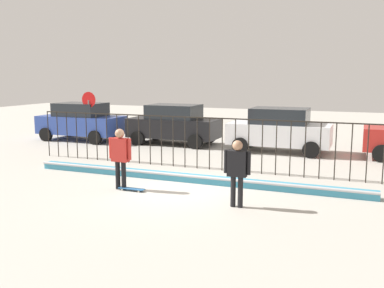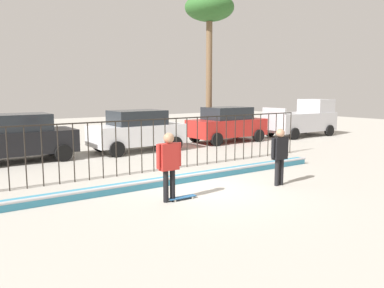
{
  "view_description": "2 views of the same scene",
  "coord_description": "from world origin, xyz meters",
  "views": [
    {
      "loc": [
        4.98,
        -11.16,
        3.31
      ],
      "look_at": [
        -0.03,
        1.35,
        1.14
      ],
      "focal_mm": 40.47,
      "sensor_mm": 36.0,
      "label": 1
    },
    {
      "loc": [
        -6.6,
        -8.92,
        2.86
      ],
      "look_at": [
        0.05,
        0.67,
        1.23
      ],
      "focal_mm": 36.77,
      "sensor_mm": 36.0,
      "label": 2
    }
  ],
  "objects": [
    {
      "name": "stop_sign",
      "position": [
        -7.32,
        6.25,
        1.62
      ],
      "size": [
        0.76,
        0.07,
        2.5
      ],
      "color": "slate",
      "rests_on": "ground"
    },
    {
      "name": "perimeter_fence",
      "position": [
        -0.0,
        2.93,
        1.13
      ],
      "size": [
        14.04,
        0.04,
        1.85
      ],
      "color": "black",
      "rests_on": "ground"
    },
    {
      "name": "camera_operator",
      "position": [
        2.11,
        -0.95,
        1.02
      ],
      "size": [
        0.69,
        0.26,
        1.7
      ],
      "rotation": [
        0.0,
        0.0,
        2.6
      ],
      "color": "black",
      "rests_on": "ground"
    },
    {
      "name": "ground_plane",
      "position": [
        0.0,
        0.0,
        0.0
      ],
      "size": [
        60.0,
        60.0,
        0.0
      ],
      "primitive_type": "plane",
      "color": "#ADA89E"
    },
    {
      "name": "bowl_coping_ledge",
      "position": [
        0.0,
        1.03,
        0.12
      ],
      "size": [
        11.0,
        0.4,
        0.27
      ],
      "color": "teal",
      "rests_on": "ground"
    },
    {
      "name": "skateboarder",
      "position": [
        -1.5,
        -0.55,
        1.07
      ],
      "size": [
        0.72,
        0.27,
        1.78
      ],
      "rotation": [
        0.0,
        0.0,
        0.34
      ],
      "color": "black",
      "rests_on": "ground"
    },
    {
      "name": "skateboard",
      "position": [
        -1.13,
        -0.59,
        0.06
      ],
      "size": [
        0.8,
        0.2,
        0.07
      ],
      "rotation": [
        0.0,
        0.0,
        -0.07
      ],
      "color": "#26598C",
      "rests_on": "ground"
    },
    {
      "name": "parked_car_blue",
      "position": [
        -8.38,
        7.04,
        0.97
      ],
      "size": [
        4.3,
        2.12,
        1.9
      ],
      "rotation": [
        0.0,
        0.0,
        -0.06
      ],
      "color": "#2D479E",
      "rests_on": "ground"
    },
    {
      "name": "parked_car_white",
      "position": [
        1.62,
        7.35,
        0.97
      ],
      "size": [
        4.3,
        2.12,
        1.9
      ],
      "rotation": [
        0.0,
        0.0,
        -0.07
      ],
      "color": "silver",
      "rests_on": "ground"
    },
    {
      "name": "parked_car_black",
      "position": [
        -3.47,
        7.64,
        0.97
      ],
      "size": [
        4.3,
        2.12,
        1.9
      ],
      "rotation": [
        0.0,
        0.0,
        -0.01
      ],
      "color": "black",
      "rests_on": "ground"
    }
  ]
}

